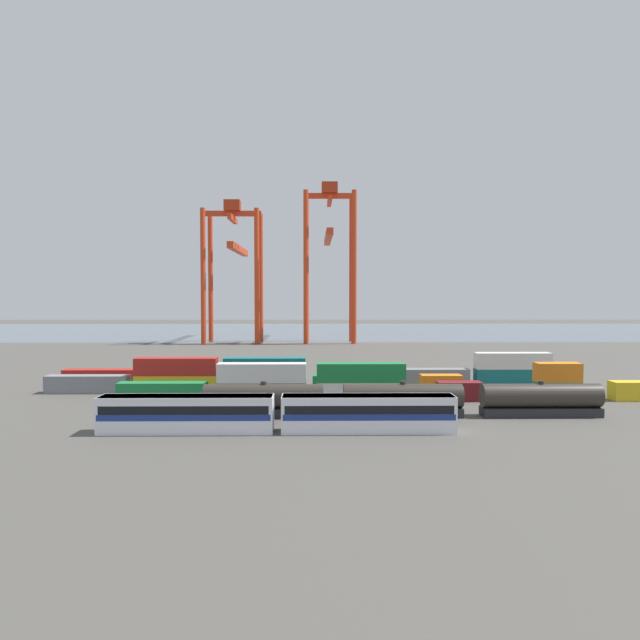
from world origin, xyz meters
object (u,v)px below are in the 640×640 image
object	(u,v)px
shipping_container_6	(557,391)
shipping_container_19	(185,377)
shipping_container_3	(361,391)
shipping_container_11	(88,384)
freight_tank_row	(403,400)
passenger_train	(278,412)
shipping_container_17	(441,383)
gantry_crane_west	(234,258)
gantry_crane_central	(329,248)
shipping_container_21	(349,377)

from	to	relation	value
shipping_container_6	shipping_container_19	bearing A→B (deg)	165.94
shipping_container_3	shipping_container_11	distance (m)	40.64
freight_tank_row	shipping_container_19	bearing A→B (deg)	142.84
freight_tank_row	shipping_container_19	xyz separation A→B (m)	(-31.37, 23.78, -0.71)
passenger_train	shipping_container_17	bearing A→B (deg)	46.86
shipping_container_19	passenger_train	bearing A→B (deg)	-61.59
freight_tank_row	gantry_crane_west	bearing A→B (deg)	107.83
shipping_container_17	gantry_crane_west	size ratio (longest dim) A/B	0.14
shipping_container_6	shipping_container_11	distance (m)	67.55
passenger_train	gantry_crane_west	bearing A→B (deg)	100.05
shipping_container_3	shipping_container_11	world-z (taller)	same
shipping_container_17	shipping_container_11	bearing A→B (deg)	180.00
shipping_container_19	gantry_crane_west	bearing A→B (deg)	92.54
passenger_train	gantry_crane_central	xyz separation A→B (m)	(8.76, 116.71, 26.85)
passenger_train	shipping_container_17	world-z (taller)	passenger_train
shipping_container_17	shipping_container_19	distance (m)	40.36
freight_tank_row	shipping_container_3	distance (m)	11.01
shipping_container_3	shipping_container_17	distance (m)	14.29
shipping_container_11	gantry_crane_central	bearing A→B (deg)	67.35
shipping_container_3	shipping_container_17	bearing A→B (deg)	28.43
freight_tank_row	shipping_container_17	bearing A→B (deg)	63.63
shipping_container_11	gantry_crane_central	size ratio (longest dim) A/B	0.25
gantry_crane_central	shipping_container_3	bearing A→B (deg)	-89.10
shipping_container_11	shipping_container_19	world-z (taller)	same
shipping_container_17	gantry_crane_west	xyz separation A→B (m)	(-43.59, 92.36, 24.74)
passenger_train	shipping_container_19	xyz separation A→B (m)	(-16.89, 31.23, -0.84)
freight_tank_row	gantry_crane_west	world-z (taller)	gantry_crane_west
shipping_container_21	gantry_crane_central	world-z (taller)	gantry_crane_central
shipping_container_3	shipping_container_17	world-z (taller)	same
shipping_container_6	shipping_container_21	world-z (taller)	same
gantry_crane_west	shipping_container_3	bearing A→B (deg)	-72.63
gantry_crane_west	shipping_container_19	bearing A→B (deg)	-87.46
shipping_container_6	gantry_crane_central	xyz separation A→B (m)	(-28.70, 99.09, 27.69)
gantry_crane_central	shipping_container_6	bearing A→B (deg)	-73.84
shipping_container_3	shipping_container_6	distance (m)	27.14
shipping_container_19	shipping_container_21	distance (m)	26.48
shipping_container_6	gantry_crane_west	world-z (taller)	gantry_crane_west
freight_tank_row	shipping_container_17	world-z (taller)	freight_tank_row
shipping_container_3	shipping_container_19	distance (m)	30.43
shipping_container_3	shipping_container_19	xyz separation A→B (m)	(-27.21, 13.61, 0.00)
shipping_container_21	gantry_crane_central	xyz separation A→B (m)	(-0.83, 85.48, 27.69)
passenger_train	shipping_container_11	xyz separation A→B (m)	(-29.74, 24.42, -0.84)
passenger_train	shipping_container_21	size ratio (longest dim) A/B	6.22
freight_tank_row	shipping_container_11	world-z (taller)	freight_tank_row
shipping_container_17	shipping_container_6	bearing A→B (deg)	-25.03
shipping_container_11	shipping_container_17	distance (m)	52.63
freight_tank_row	gantry_crane_central	bearing A→B (deg)	93.00
passenger_train	shipping_container_19	bearing A→B (deg)	118.41
freight_tank_row	gantry_crane_central	size ratio (longest dim) A/B	0.98
shipping_container_17	shipping_container_21	world-z (taller)	same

